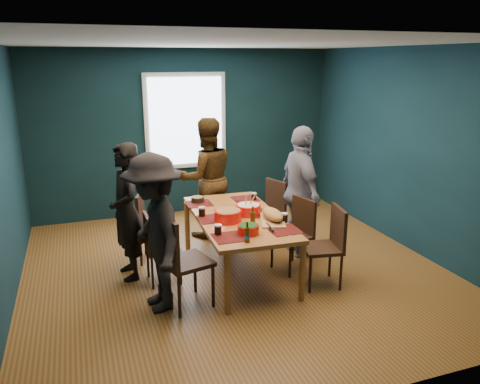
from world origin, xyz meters
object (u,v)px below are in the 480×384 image
at_px(chair_left_mid, 156,243).
at_px(person_near_left, 155,233).
at_px(person_far_left, 127,212).
at_px(bowl_salad, 228,215).
at_px(chair_right_far, 271,207).
at_px(chair_right_near, 329,240).
at_px(bowl_dumpling, 248,209).
at_px(person_right, 301,192).
at_px(chair_left_near, 178,255).
at_px(bowl_herbs, 248,229).
at_px(chair_right_mid, 297,228).
at_px(person_back, 207,178).
at_px(chair_left_far, 149,222).
at_px(cutting_board, 272,216).
at_px(dining_table, 238,221).

bearing_deg(chair_left_mid, person_near_left, -99.65).
height_order(chair_left_mid, person_far_left, person_far_left).
bearing_deg(bowl_salad, chair_right_far, 44.87).
height_order(chair_right_near, bowl_dumpling, bowl_dumpling).
bearing_deg(person_right, chair_right_near, 178.05).
bearing_deg(chair_left_mid, chair_left_near, -79.88).
bearing_deg(person_right, chair_right_far, 22.55).
xyz_separation_m(bowl_salad, bowl_herbs, (0.08, -0.46, -0.02)).
height_order(chair_right_mid, person_right, person_right).
distance_m(person_back, bowl_herbs, 1.95).
height_order(chair_right_far, person_right, person_right).
relative_size(chair_left_far, chair_left_mid, 1.08).
bearing_deg(chair_left_near, bowl_dumpling, 16.93).
bearing_deg(bowl_salad, person_near_left, -157.64).
distance_m(person_far_left, cutting_board, 1.70).
height_order(bowl_herbs, cutting_board, cutting_board).
distance_m(chair_left_far, chair_right_far, 1.73).
distance_m(chair_right_far, chair_right_near, 1.44).
xyz_separation_m(chair_right_mid, bowl_dumpling, (-0.60, 0.13, 0.28)).
xyz_separation_m(dining_table, chair_right_far, (0.77, 0.81, -0.14)).
bearing_deg(chair_left_far, chair_left_mid, -74.30).
height_order(person_right, bowl_herbs, person_right).
relative_size(chair_right_far, cutting_board, 1.32).
relative_size(bowl_dumpling, bowl_herbs, 1.28).
relative_size(bowl_salad, bowl_herbs, 1.37).
distance_m(dining_table, chair_right_mid, 0.76).
height_order(chair_right_mid, person_far_left, person_far_left).
bearing_deg(bowl_salad, chair_right_mid, 1.27).
distance_m(chair_left_mid, bowl_herbs, 1.15).
xyz_separation_m(dining_table, bowl_dumpling, (0.14, 0.02, 0.14)).
relative_size(person_right, cutting_board, 2.55).
xyz_separation_m(chair_right_near, bowl_salad, (-1.05, 0.50, 0.26)).
height_order(person_right, cutting_board, person_right).
bearing_deg(person_near_left, chair_left_far, 169.64).
height_order(bowl_dumpling, bowl_herbs, bowl_dumpling).
bearing_deg(bowl_dumpling, person_back, 96.31).
height_order(chair_left_mid, cutting_board, cutting_board).
bearing_deg(dining_table, person_far_left, 167.24).
relative_size(person_back, bowl_salad, 5.46).
bearing_deg(person_near_left, bowl_herbs, 79.63).
xyz_separation_m(chair_right_far, cutting_board, (-0.46, -1.11, 0.28)).
height_order(person_near_left, cutting_board, person_near_left).
bearing_deg(person_back, chair_left_mid, 52.45).
relative_size(person_back, cutting_board, 2.58).
distance_m(dining_table, chair_right_near, 1.09).
xyz_separation_m(dining_table, person_far_left, (-1.26, 0.35, 0.15)).
relative_size(chair_left_near, person_near_left, 0.61).
bearing_deg(chair_right_near, chair_left_mid, 169.36).
relative_size(person_back, bowl_herbs, 7.46).
xyz_separation_m(chair_left_far, chair_left_near, (0.10, -1.31, 0.06)).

